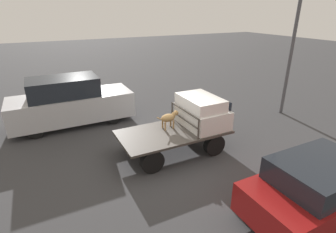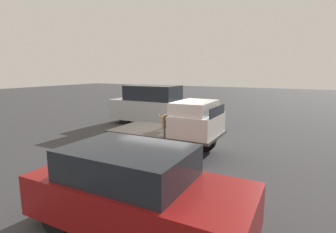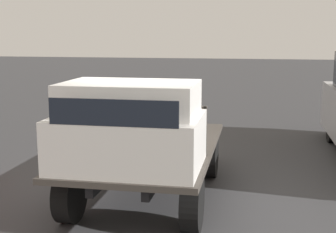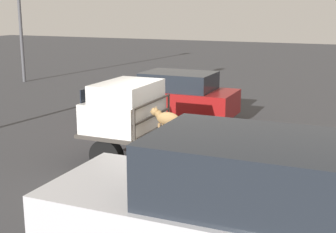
{
  "view_description": "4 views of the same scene",
  "coord_description": "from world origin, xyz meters",
  "px_view_note": "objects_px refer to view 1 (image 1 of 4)",
  "views": [
    {
      "loc": [
        -3.93,
        -7.35,
        4.81
      ],
      "look_at": [
        -0.06,
        0.28,
        1.28
      ],
      "focal_mm": 28.0,
      "sensor_mm": 36.0,
      "label": 1
    },
    {
      "loc": [
        4.26,
        -8.03,
        2.92
      ],
      "look_at": [
        -0.06,
        0.28,
        1.28
      ],
      "focal_mm": 28.0,
      "sensor_mm": 36.0,
      "label": 2
    },
    {
      "loc": [
        6.92,
        1.6,
        2.56
      ],
      "look_at": [
        -0.06,
        0.28,
        1.28
      ],
      "focal_mm": 50.0,
      "sensor_mm": 36.0,
      "label": 3
    },
    {
      "loc": [
        -4.0,
        9.42,
        3.61
      ],
      "look_at": [
        -0.06,
        0.28,
        1.28
      ],
      "focal_mm": 50.0,
      "sensor_mm": 36.0,
      "label": 4
    }
  ],
  "objects_px": {
    "flatbed_truck": "(173,137)",
    "dog": "(169,118)",
    "parked_pickup_far": "(70,102)",
    "parked_sedan": "(321,188)"
  },
  "relations": [
    {
      "from": "flatbed_truck",
      "to": "parked_pickup_far",
      "type": "bearing_deg",
      "value": 124.03
    },
    {
      "from": "flatbed_truck",
      "to": "dog",
      "type": "bearing_deg",
      "value": 91.84
    },
    {
      "from": "dog",
      "to": "flatbed_truck",
      "type": "bearing_deg",
      "value": -105.64
    },
    {
      "from": "flatbed_truck",
      "to": "dog",
      "type": "relative_size",
      "value": 4.37
    },
    {
      "from": "flatbed_truck",
      "to": "parked_pickup_far",
      "type": "height_order",
      "value": "parked_pickup_far"
    },
    {
      "from": "parked_sedan",
      "to": "parked_pickup_far",
      "type": "bearing_deg",
      "value": 110.46
    },
    {
      "from": "dog",
      "to": "parked_pickup_far",
      "type": "height_order",
      "value": "parked_pickup_far"
    },
    {
      "from": "dog",
      "to": "parked_pickup_far",
      "type": "bearing_deg",
      "value": 108.33
    },
    {
      "from": "flatbed_truck",
      "to": "dog",
      "type": "xyz_separation_m",
      "value": [
        -0.01,
        0.28,
        0.63
      ]
    },
    {
      "from": "parked_pickup_far",
      "to": "flatbed_truck",
      "type": "bearing_deg",
      "value": -49.77
    }
  ]
}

